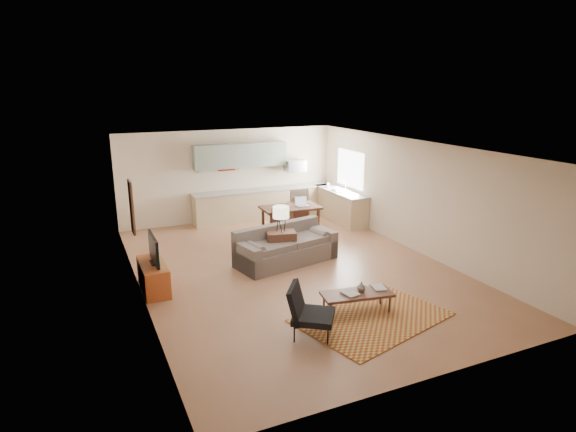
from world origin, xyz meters
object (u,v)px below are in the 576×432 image
sofa (286,245)px  armchair (314,311)px  console_table (281,247)px  tv_credenza (153,277)px  dining_table (290,221)px  coffee_table (357,302)px

sofa → armchair: (-0.96, -3.22, 0.00)m
console_table → tv_credenza: bearing=-159.7°
tv_credenza → console_table: bearing=6.1°
sofa → tv_credenza: 3.04m
console_table → dining_table: (1.10, 1.90, 0.01)m
console_table → sofa: bearing=8.4°
armchair → tv_credenza: size_ratio=0.70×
armchair → dining_table: size_ratio=0.55×
sofa → console_table: size_ratio=3.21×
armchair → tv_credenza: 3.58m
console_table → dining_table: bearing=74.0°
coffee_table → tv_credenza: (-3.15, 2.50, 0.09)m
console_table → armchair: bearing=-90.3°
console_table → dining_table: dining_table is taller
sofa → dining_table: 2.15m
coffee_table → console_table: console_table is taller
armchair → coffee_table: bearing=-33.5°
tv_credenza → console_table: console_table is taller
coffee_table → dining_table: (0.85, 4.71, 0.20)m
armchair → dining_table: 5.48m
sofa → tv_credenza: sofa is taller
dining_table → tv_credenza: bearing=-148.9°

